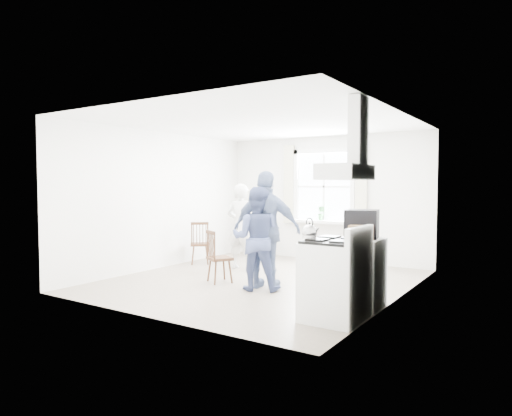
{
  "coord_description": "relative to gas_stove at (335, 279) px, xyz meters",
  "views": [
    {
      "loc": [
        4.03,
        -6.31,
        1.6
      ],
      "look_at": [
        -0.22,
        0.2,
        1.19
      ],
      "focal_mm": 32.0,
      "sensor_mm": 36.0,
      "label": 1
    }
  ],
  "objects": [
    {
      "name": "range_hood",
      "position": [
        0.16,
        -0.0,
        1.42
      ],
      "size": [
        0.45,
        0.76,
        0.94
      ],
      "color": "white",
      "rests_on": "room_shell"
    },
    {
      "name": "gas_stove",
      "position": [
        0.0,
        0.0,
        0.0
      ],
      "size": [
        0.68,
        0.76,
        1.12
      ],
      "color": "white",
      "rests_on": "ground"
    },
    {
      "name": "person_mid",
      "position": [
        -1.62,
        0.77,
        0.3
      ],
      "size": [
        0.99,
        0.99,
        1.56
      ],
      "primitive_type": "imported",
      "rotation": [
        0.0,
        0.0,
        3.53
      ],
      "color": "#465483",
      "rests_on": "ground"
    },
    {
      "name": "windsor_chair_a",
      "position": [
        -3.75,
        1.98,
        0.04
      ],
      "size": [
        0.5,
        0.5,
        0.86
      ],
      "color": "#3F2414",
      "rests_on": "ground"
    },
    {
      "name": "shelf_unit",
      "position": [
        -3.31,
        3.68,
        -0.08
      ],
      "size": [
        0.4,
        0.3,
        0.8
      ],
      "primitive_type": "cube",
      "color": "gray",
      "rests_on": "ground"
    },
    {
      "name": "person_left",
      "position": [
        -2.78,
        2.04,
        0.32
      ],
      "size": [
        0.68,
        0.68,
        1.61
      ],
      "primitive_type": "imported",
      "rotation": [
        0.0,
        0.0,
        3.32
      ],
      "color": "silver",
      "rests_on": "ground"
    },
    {
      "name": "cardboard_box",
      "position": [
        0.11,
        0.55,
        0.51
      ],
      "size": [
        0.31,
        0.24,
        0.18
      ],
      "primitive_type": "cube",
      "rotation": [
        0.0,
        0.0,
        0.11
      ],
      "color": "#98724A",
      "rests_on": "low_cabinet"
    },
    {
      "name": "window_assembly",
      "position": [
        -1.91,
        3.8,
        0.98
      ],
      "size": [
        1.88,
        0.24,
        1.7
      ],
      "color": "white",
      "rests_on": "room_shell"
    },
    {
      "name": "person_right",
      "position": [
        -1.54,
        0.94,
        0.42
      ],
      "size": [
        1.28,
        1.28,
        1.81
      ],
      "primitive_type": "imported",
      "rotation": [
        0.0,
        0.0,
        3.38
      ],
      "color": "navy",
      "rests_on": "ground"
    },
    {
      "name": "low_cabinet",
      "position": [
        0.07,
        0.7,
        -0.03
      ],
      "size": [
        0.5,
        0.55,
        0.9
      ],
      "primitive_type": "cube",
      "color": "white",
      "rests_on": "ground"
    },
    {
      "name": "kettle",
      "position": [
        -0.27,
        -0.14,
        0.55
      ],
      "size": [
        0.18,
        0.18,
        0.26
      ],
      "color": "silver",
      "rests_on": "gas_stove"
    },
    {
      "name": "potted_plant",
      "position": [
        -1.92,
        3.71,
        0.52
      ],
      "size": [
        0.2,
        0.2,
        0.3
      ],
      "primitive_type": "imported",
      "rotation": [
        0.0,
        0.0,
        -0.24
      ],
      "color": "#306D34",
      "rests_on": "window_assembly"
    },
    {
      "name": "room_shell",
      "position": [
        -1.91,
        1.35,
        0.82
      ],
      "size": [
        4.62,
        5.12,
        2.64
      ],
      "color": "gray",
      "rests_on": "ground"
    },
    {
      "name": "windsor_chair_b",
      "position": [
        -2.45,
        0.81,
        0.04
      ],
      "size": [
        0.49,
        0.49,
        0.86
      ],
      "color": "#3F2414",
      "rests_on": "ground"
    },
    {
      "name": "stereo_stack",
      "position": [
        0.03,
        0.77,
        0.6
      ],
      "size": [
        0.48,
        0.45,
        0.37
      ],
      "color": "black",
      "rests_on": "low_cabinet"
    }
  ]
}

